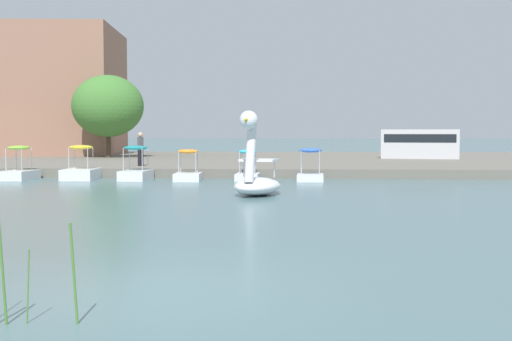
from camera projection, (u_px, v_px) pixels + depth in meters
The scene contains 13 objects.
ground_plane at pixel (153, 291), 9.17m from camera, with size 465.11×465.11×0.00m, color slate.
shore_bank_far at pixel (268, 161), 45.27m from camera, with size 135.25×27.93×0.44m, color #6B665B.
swan_boat at pixel (256, 177), 23.02m from camera, with size 2.00×2.91×2.86m.
pedal_boat_blue at pixel (310, 171), 29.89m from camera, with size 1.20×1.81×1.46m.
pedal_boat_cyan at pixel (248, 172), 30.36m from camera, with size 1.04×1.75×1.39m.
pedal_boat_orange at pixel (188, 172), 30.18m from camera, with size 1.25×2.03×1.40m.
pedal_boat_teal at pixel (136, 169), 30.51m from camera, with size 1.22×2.14×1.55m.
pedal_boat_yellow at pixel (81, 170), 30.78m from camera, with size 1.50×2.32×1.57m.
pedal_boat_lime at pixel (19, 170), 30.69m from camera, with size 1.24×2.13×1.55m.
tree_sapling_by_fence at pixel (108, 106), 45.75m from camera, with size 6.41×6.30×5.59m.
person_on_path at pixel (140, 148), 34.31m from camera, with size 0.32×0.32×1.71m.
parked_van at pixel (420, 143), 44.13m from camera, with size 5.18×2.79×1.90m.
apartment_block at pixel (10, 92), 52.34m from camera, with size 16.47×9.96×9.65m, color #996B56.
Camera 1 is at (1.94, -8.96, 2.15)m, focal length 47.42 mm.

